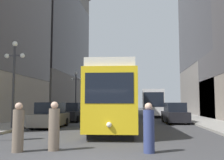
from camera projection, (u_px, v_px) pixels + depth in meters
sidewalk_left at (89, 112)px, 47.91m from camera, size 3.35×120.00×0.15m
sidewalk_right at (173, 113)px, 46.29m from camera, size 3.35×120.00×0.15m
streetcar at (116, 98)px, 18.20m from camera, size 3.18×13.89×3.89m
transit_bus at (152, 102)px, 35.45m from camera, size 2.95×12.39×3.45m
parked_car_left_near at (50, 116)px, 18.42m from camera, size 1.97×4.42×1.82m
parked_car_left_mid at (73, 113)px, 24.99m from camera, size 2.09×4.86×1.82m
parked_car_right_far at (175, 114)px, 22.44m from camera, size 2.08×4.33×1.82m
parked_car_left_far at (92, 110)px, 34.76m from camera, size 2.08×4.67×1.82m
pedestrian_crossing_near at (149, 129)px, 8.99m from camera, size 0.40×0.40×1.77m
pedestrian_crossing_far at (54, 128)px, 9.44m from camera, size 0.41×0.41×1.81m
pedestrian_on_sidewalk at (18, 129)px, 9.16m from camera, size 0.40×0.40×1.78m
lamp_post_left_near at (14, 71)px, 17.01m from camera, size 1.41×0.36×5.80m
lamp_post_left_far at (76, 87)px, 33.79m from camera, size 1.41×0.36×5.84m
building_left_midblock at (47, 39)px, 45.59m from camera, size 11.18×24.42×25.80m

